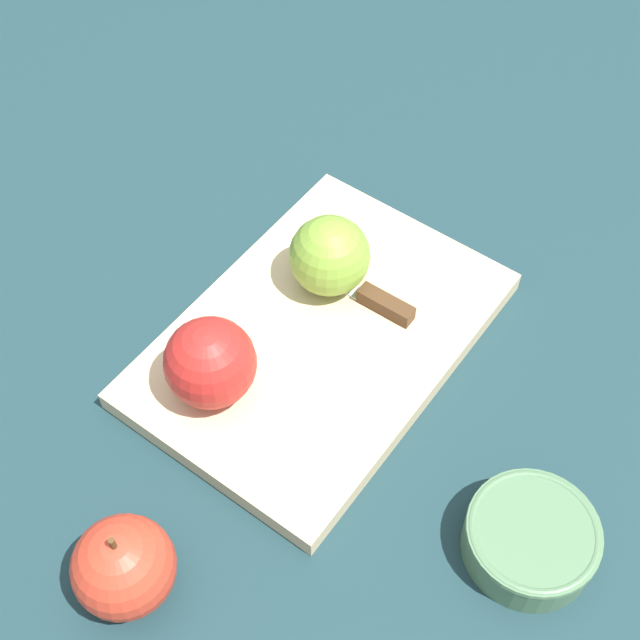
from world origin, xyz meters
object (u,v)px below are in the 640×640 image
(apple_half_right, at_px, (330,256))
(apple_whole, at_px, (124,567))
(apple_half_left, at_px, (210,363))
(bowl, at_px, (531,538))
(knife, at_px, (376,300))

(apple_half_right, relative_size, apple_whole, 0.84)
(apple_half_left, height_order, bowl, apple_half_left)
(knife, xyz_separation_m, apple_whole, (-0.35, 0.02, 0.01))
(apple_half_left, xyz_separation_m, apple_half_right, (0.16, -0.02, -0.00))
(apple_half_right, bearing_deg, knife, 9.14)
(apple_half_right, distance_m, bowl, 0.32)
(apple_half_left, distance_m, apple_whole, 0.19)
(apple_half_right, xyz_separation_m, bowl, (-0.13, -0.29, -0.04))
(apple_half_left, height_order, apple_whole, apple_half_left)
(apple_half_right, bearing_deg, bowl, -17.30)
(apple_half_left, distance_m, bowl, 0.31)
(apple_half_left, height_order, apple_half_right, apple_half_left)
(apple_half_left, height_order, knife, apple_half_left)
(apple_half_left, relative_size, apple_half_right, 1.05)
(apple_half_left, bearing_deg, apple_half_right, -76.32)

